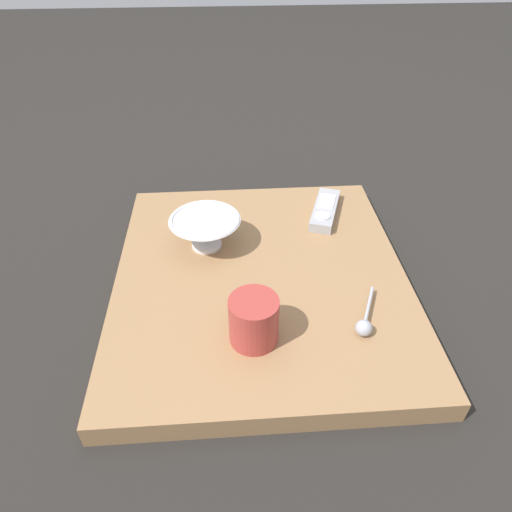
{
  "coord_description": "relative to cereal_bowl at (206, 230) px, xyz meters",
  "views": [
    {
      "loc": [
        -0.06,
        -0.7,
        0.65
      ],
      "look_at": [
        -0.01,
        0.03,
        0.06
      ],
      "focal_mm": 32.12,
      "sensor_mm": 36.0,
      "label": 1
    }
  ],
  "objects": [
    {
      "name": "table",
      "position": [
        0.11,
        -0.1,
        -0.06
      ],
      "size": [
        0.58,
        0.66,
        0.04
      ],
      "color": "#936D47",
      "rests_on": "ground"
    },
    {
      "name": "cereal_bowl",
      "position": [
        0.0,
        0.0,
        0.0
      ],
      "size": [
        0.15,
        0.15,
        0.07
      ],
      "color": "silver",
      "rests_on": "table"
    },
    {
      "name": "tv_remote_near",
      "position": [
        0.28,
        0.1,
        -0.03
      ],
      "size": [
        0.1,
        0.17,
        0.03
      ],
      "color": "#9E9EA3",
      "rests_on": "table"
    },
    {
      "name": "coffee_mug",
      "position": [
        0.08,
        -0.27,
        0.0
      ],
      "size": [
        0.08,
        0.12,
        0.09
      ],
      "color": "#A53833",
      "rests_on": "table"
    },
    {
      "name": "ground_plane",
      "position": [
        0.11,
        -0.1,
        -0.09
      ],
      "size": [
        6.0,
        6.0,
        0.0
      ],
      "primitive_type": "plane",
      "color": "black"
    },
    {
      "name": "teaspoon",
      "position": [
        0.28,
        -0.27,
        -0.03
      ],
      "size": [
        0.06,
        0.12,
        0.03
      ],
      "color": "#A3A5B2",
      "rests_on": "table"
    }
  ]
}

